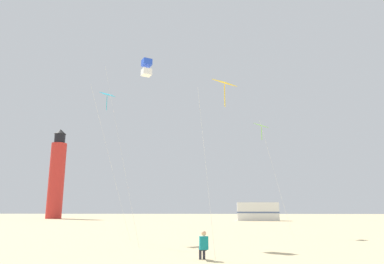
{
  "coord_description": "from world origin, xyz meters",
  "views": [
    {
      "loc": [
        1.55,
        -7.58,
        2.11
      ],
      "look_at": [
        0.84,
        10.64,
        6.07
      ],
      "focal_mm": 32.32,
      "sensor_mm": 36.0,
      "label": 1
    }
  ],
  "objects_px": {
    "kite_diamond_gold": "(223,89)",
    "rv_van_white": "(258,212)",
    "kite_flyer_standing": "(203,244)",
    "lighthouse_distant": "(57,176)",
    "kite_box_blue": "(146,68)",
    "kite_diamond_cyan": "(107,100)",
    "kite_diamond_lime": "(262,129)"
  },
  "relations": [
    {
      "from": "kite_diamond_gold",
      "to": "kite_diamond_lime",
      "type": "distance_m",
      "value": 12.14
    },
    {
      "from": "kite_diamond_cyan",
      "to": "rv_van_white",
      "type": "distance_m",
      "value": 36.93
    },
    {
      "from": "kite_diamond_cyan",
      "to": "kite_box_blue",
      "type": "height_order",
      "value": "kite_box_blue"
    },
    {
      "from": "kite_flyer_standing",
      "to": "kite_diamond_lime",
      "type": "relative_size",
      "value": 0.13
    },
    {
      "from": "kite_box_blue",
      "to": "kite_flyer_standing",
      "type": "bearing_deg",
      "value": -61.45
    },
    {
      "from": "kite_diamond_cyan",
      "to": "lighthouse_distant",
      "type": "bearing_deg",
      "value": 117.33
    },
    {
      "from": "kite_flyer_standing",
      "to": "kite_box_blue",
      "type": "bearing_deg",
      "value": -74.06
    },
    {
      "from": "kite_box_blue",
      "to": "kite_diamond_lime",
      "type": "relative_size",
      "value": 1.36
    },
    {
      "from": "kite_diamond_gold",
      "to": "rv_van_white",
      "type": "height_order",
      "value": "kite_diamond_gold"
    },
    {
      "from": "kite_diamond_gold",
      "to": "kite_box_blue",
      "type": "height_order",
      "value": "kite_box_blue"
    },
    {
      "from": "kite_diamond_cyan",
      "to": "kite_diamond_lime",
      "type": "xyz_separation_m",
      "value": [
        11.62,
        3.63,
        -1.48
      ]
    },
    {
      "from": "kite_diamond_cyan",
      "to": "kite_box_blue",
      "type": "xyz_separation_m",
      "value": [
        3.1,
        -1.83,
        1.64
      ]
    },
    {
      "from": "kite_box_blue",
      "to": "lighthouse_distant",
      "type": "height_order",
      "value": "lighthouse_distant"
    },
    {
      "from": "kite_diamond_gold",
      "to": "kite_box_blue",
      "type": "relative_size",
      "value": 0.68
    },
    {
      "from": "kite_flyer_standing",
      "to": "kite_box_blue",
      "type": "xyz_separation_m",
      "value": [
        -3.82,
        7.03,
        10.7
      ]
    },
    {
      "from": "kite_flyer_standing",
      "to": "kite_box_blue",
      "type": "relative_size",
      "value": 0.1
    },
    {
      "from": "lighthouse_distant",
      "to": "kite_diamond_gold",
      "type": "bearing_deg",
      "value": -59.2
    },
    {
      "from": "kite_flyer_standing",
      "to": "kite_diamond_gold",
      "type": "xyz_separation_m",
      "value": [
        1.0,
        0.94,
        7.01
      ]
    },
    {
      "from": "kite_diamond_lime",
      "to": "lighthouse_distant",
      "type": "height_order",
      "value": "lighthouse_distant"
    },
    {
      "from": "kite_diamond_cyan",
      "to": "kite_diamond_gold",
      "type": "bearing_deg",
      "value": -44.97
    },
    {
      "from": "kite_flyer_standing",
      "to": "rv_van_white",
      "type": "bearing_deg",
      "value": -113.93
    },
    {
      "from": "kite_flyer_standing",
      "to": "kite_diamond_gold",
      "type": "distance_m",
      "value": 7.14
    },
    {
      "from": "kite_box_blue",
      "to": "lighthouse_distant",
      "type": "distance_m",
      "value": 48.7
    },
    {
      "from": "kite_diamond_gold",
      "to": "kite_box_blue",
      "type": "xyz_separation_m",
      "value": [
        -4.82,
        6.09,
        3.69
      ]
    },
    {
      "from": "kite_diamond_gold",
      "to": "lighthouse_distant",
      "type": "relative_size",
      "value": 0.48
    },
    {
      "from": "kite_diamond_lime",
      "to": "rv_van_white",
      "type": "relative_size",
      "value": 1.33
    },
    {
      "from": "kite_box_blue",
      "to": "lighthouse_distant",
      "type": "xyz_separation_m",
      "value": [
        -23.99,
        42.24,
        -3.48
      ]
    },
    {
      "from": "kite_flyer_standing",
      "to": "lighthouse_distant",
      "type": "distance_m",
      "value": 57.03
    },
    {
      "from": "kite_diamond_gold",
      "to": "kite_diamond_lime",
      "type": "xyz_separation_m",
      "value": [
        3.7,
        11.54,
        0.57
      ]
    },
    {
      "from": "kite_diamond_gold",
      "to": "kite_diamond_cyan",
      "type": "relative_size",
      "value": 0.79
    },
    {
      "from": "kite_diamond_cyan",
      "to": "lighthouse_distant",
      "type": "xyz_separation_m",
      "value": [
        -20.88,
        40.41,
        -1.83
      ]
    },
    {
      "from": "kite_flyer_standing",
      "to": "lighthouse_distant",
      "type": "relative_size",
      "value": 0.07
    }
  ]
}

